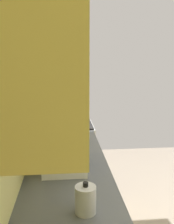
{
  "coord_description": "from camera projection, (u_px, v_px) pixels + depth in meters",
  "views": [
    {
      "loc": [
        -1.6,
        1.12,
        1.74
      ],
      "look_at": [
        -0.21,
        0.99,
        1.45
      ],
      "focal_mm": 38.91,
      "sensor_mm": 36.0,
      "label": 1
    }
  ],
  "objects": [
    {
      "name": "bowl",
      "position": [
        76.0,
        141.0,
        2.43
      ],
      "size": [
        0.16,
        0.16,
        0.05
      ],
      "color": "#D84C47",
      "rests_on": "counter_run"
    },
    {
      "name": "kettle",
      "position": [
        86.0,
        199.0,
        1.32
      ],
      "size": [
        0.16,
        0.12,
        0.18
      ],
      "color": "#B7BABF",
      "rests_on": "counter_run"
    },
    {
      "name": "microwave",
      "position": [
        65.0,
        149.0,
        1.92
      ],
      "size": [
        0.5,
        0.33,
        0.26
      ],
      "color": "white",
      "rests_on": "counter_run"
    },
    {
      "name": "wall_back",
      "position": [
        10.0,
        117.0,
        1.6
      ],
      "size": [
        3.82,
        0.12,
        2.76
      ],
      "primitive_type": "cube",
      "color": "#E2DA80",
      "rests_on": "ground_plane"
    },
    {
      "name": "oven_range",
      "position": [
        68.0,
        157.0,
        3.25
      ],
      "size": [
        0.59,
        0.67,
        1.11
      ],
      "color": "#B7BABF",
      "rests_on": "ground_plane"
    },
    {
      "name": "upper_cabinets",
      "position": [
        38.0,
        46.0,
        1.21
      ],
      "size": [
        1.66,
        0.35,
        0.58
      ],
      "color": "#D4C067"
    }
  ]
}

